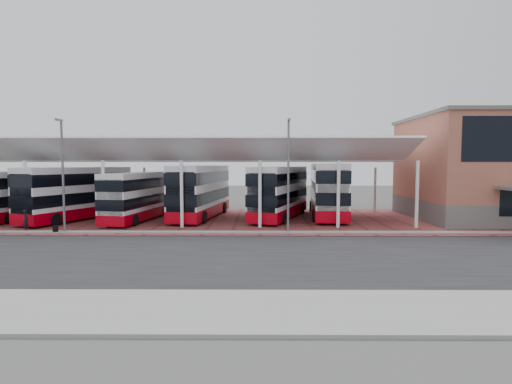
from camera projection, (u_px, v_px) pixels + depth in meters
ground at (260, 253)px, 22.20m from camera, size 140.00×140.00×0.00m
road at (260, 257)px, 21.20m from camera, size 120.00×14.00×0.02m
forecourt at (282, 220)px, 35.15m from camera, size 72.00×16.00×0.06m
sidewalk at (261, 311)px, 13.22m from camera, size 120.00×4.00×0.14m
north_kerb at (260, 233)px, 28.38m from camera, size 120.00×0.80×0.14m
yellow_line_near at (261, 293)px, 15.21m from camera, size 120.00×0.12×0.01m
yellow_line_far at (261, 290)px, 15.51m from camera, size 120.00×0.12×0.01m
canopy at (193, 154)px, 35.74m from camera, size 37.00×11.63×7.07m
lamp_west at (63, 172)px, 28.25m from camera, size 0.16×0.90×8.07m
lamp_east at (288, 172)px, 28.14m from camera, size 0.16×0.90×8.07m
bus_0 at (27, 195)px, 35.73m from camera, size 4.56×10.53×4.23m
bus_1 at (78, 194)px, 35.08m from camera, size 6.37×11.34×4.60m
bus_2 at (139, 197)px, 34.66m from camera, size 3.74×10.29×4.15m
bus_3 at (201, 192)px, 36.43m from camera, size 4.24×11.74×4.73m
bus_4 at (280, 193)px, 36.06m from camera, size 5.99×11.50×4.64m
bus_5 at (327, 190)px, 37.05m from camera, size 3.86×12.16×4.93m
pedestrian at (26, 220)px, 29.16m from camera, size 0.54×0.66×1.56m
suitcase at (55, 229)px, 28.26m from camera, size 0.31×0.22×0.53m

